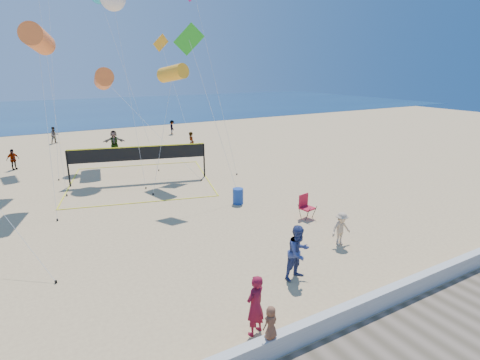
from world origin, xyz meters
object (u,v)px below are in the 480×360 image
trash_barrel (238,196)px  volleyball_net (139,158)px  woman (255,305)px  camp_chair (305,205)px

trash_barrel → volleyball_net: bearing=117.0°
trash_barrel → volleyball_net: size_ratio=0.08×
woman → trash_barrel: woman is taller
camp_chair → trash_barrel: camp_chair is taller
woman → trash_barrel: (4.62, 9.13, -0.46)m
camp_chair → volleyball_net: volleyball_net is taller
camp_chair → woman: bearing=-149.3°
trash_barrel → woman: bearing=-116.8°
woman → camp_chair: 8.69m
trash_barrel → volleyball_net: (-3.42, 6.70, 1.13)m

